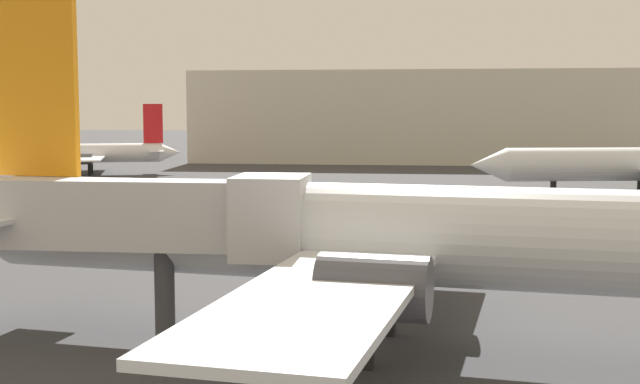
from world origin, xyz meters
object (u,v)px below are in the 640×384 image
Objects in this scene: airplane_at_gate at (412,235)px; airplane_far_left at (85,153)px; jet_bridge at (42,216)px; airplane_distant at (640,164)px.

airplane_far_left is (-41.94, 71.78, -1.32)m from airplane_at_gate.
airplane_at_gate is at bearing 0.25° from jet_bridge.
airplane_far_left reaches higher than jet_bridge.
airplane_far_left is at bearing 127.89° from airplane_at_gate.
jet_bridge is at bearing 44.78° from airplane_distant.
jet_bridge is at bearing 93.89° from airplane_far_left.
airplane_at_gate reaches higher than jet_bridge.
airplane_at_gate is 12.95m from jet_bridge.
airplane_at_gate is 83.14m from airplane_far_left.
airplane_distant reaches higher than jet_bridge.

